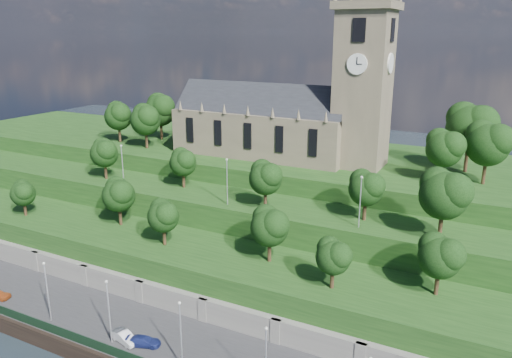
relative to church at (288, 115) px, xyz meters
The scene contains 14 objects.
promenade 45.42m from the church, 91.13° to the right, with size 160.00×12.00×2.00m, color #2D2D30.
fence 49.57m from the church, 91.00° to the right, with size 160.00×0.10×1.20m, color black.
retaining_wall 39.48m from the church, 91.33° to the right, with size 160.00×2.10×5.00m.
embankment_lower 33.57m from the church, 91.61° to the right, with size 160.00×12.00×8.00m, color #1B3F15.
embankment_upper 23.71m from the church, 92.66° to the right, with size 160.00×10.00×12.00m, color #1B3F15.
hilltop 15.57m from the church, 101.11° to the left, with size 160.00×32.00×15.00m, color #1B3F15.
church is the anchor object (origin of this frame).
trees_lower 29.30m from the church, 85.19° to the right, with size 68.09×8.57×7.53m.
trees_upper 20.36m from the church, 66.71° to the right, with size 61.75×8.20×8.93m.
trees_hilltop 4.04m from the church, ahead, with size 74.97×16.63×11.16m.
lamp_posts_promenade 46.39m from the church, 93.67° to the right, with size 60.36×0.36×7.98m.
lamp_posts_upper 21.00m from the church, 92.26° to the right, with size 40.36×0.36×7.06m.
car_middle 47.18m from the church, 91.95° to the right, with size 1.36×3.89×1.28m, color silver.
car_right 46.77m from the church, 88.67° to the right, with size 1.60×3.93×1.14m, color navy.
Camera 1 is at (36.02, -34.52, 36.69)m, focal length 35.00 mm.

